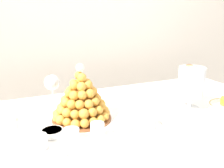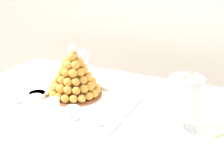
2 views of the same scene
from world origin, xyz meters
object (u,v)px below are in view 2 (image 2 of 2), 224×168
Objects in this scene: dessert_cup_centre at (54,105)px; macaron_goblet at (186,96)px; dessert_cup_mid_left at (36,101)px; wine_glass at (83,57)px; dessert_cup_left at (16,97)px; creme_brulee_ramekin at (37,95)px; dessert_cup_mid_right at (73,113)px; serving_tray at (70,101)px; dessert_cup_right at (98,117)px; croquembouche at (74,77)px.

dessert_cup_centre is 0.25× the size of macaron_goblet.
wine_glass reaches higher than dessert_cup_mid_left.
dessert_cup_left reaches higher than creme_brulee_ramekin.
dessert_cup_mid_left is at bearing -170.76° from macaron_goblet.
dessert_cup_centre reaches higher than dessert_cup_mid_right.
dessert_cup_mid_right is (0.10, -0.13, 0.03)m from serving_tray.
serving_tray is 0.17m from dessert_cup_mid_right.
macaron_goblet is (0.32, 0.12, 0.11)m from dessert_cup_right.
creme_brulee_ramekin is at bearing 151.93° from dessert_cup_centre.
dessert_cup_left is at bearing -153.82° from serving_tray.
dessert_cup_right is 0.54m from wine_glass.
macaron_goblet reaches higher than creme_brulee_ramekin.
dessert_cup_right is 0.36m from macaron_goblet.
dessert_cup_centre is 0.97× the size of dessert_cup_right.
serving_tray is 9.90× the size of dessert_cup_right.
macaron_goblet is at bearing -7.57° from croquembouche.
dessert_cup_centre is at bearing -76.92° from wine_glass.
macaron_goblet is 1.36× the size of wine_glass.
dessert_cup_centre is at bearing -92.54° from serving_tray.
wine_glass is at bearing 108.77° from serving_tray.
dessert_cup_mid_left is 1.09× the size of dessert_cup_mid_right.
dessert_cup_left is at bearing -179.75° from dessert_cup_mid_left.
dessert_cup_right is at bearing -53.01° from wine_glass.
macaron_goblet is at bearing -25.51° from wine_glass.
serving_tray is 10.21× the size of dessert_cup_centre.
macaron_goblet reaches higher than wine_glass.
creme_brulee_ramekin is (-0.16, -0.03, 0.02)m from serving_tray.
serving_tray is 9.74× the size of dessert_cup_left.
dessert_cup_centre is (0.01, -0.18, -0.07)m from croquembouche.
macaron_goblet is (0.64, 0.10, 0.11)m from dessert_cup_mid_left.
macaron_goblet is (0.53, -0.01, 0.14)m from serving_tray.
dessert_cup_mid_right is (0.12, -0.20, -0.07)m from croquembouche.
croquembouche is 0.21m from dessert_cup_mid_left.
dessert_cup_right is at bearing -2.44° from dessert_cup_centre.
serving_tray is 0.25m from dessert_cup_left.
wine_glass is at bearing 73.17° from dessert_cup_left.
macaron_goblet is at bearing -0.59° from serving_tray.
macaron_goblet is 0.70m from wine_glass.
dessert_cup_mid_right is 0.29m from creme_brulee_ramekin.
dessert_cup_centre is (0.10, -0.01, 0.00)m from dessert_cup_mid_left.
macaron_goblet is (0.55, -0.07, 0.04)m from croquembouche.
dessert_cup_right is at bearing -1.90° from dessert_cup_left.
wine_glass is at bearing 79.15° from creme_brulee_ramekin.
dessert_cup_centre reaches higher than dessert_cup_right.
wine_glass is at bearing 126.99° from dessert_cup_right.
creme_brulee_ramekin is (-0.27, 0.10, -0.01)m from dessert_cup_mid_right.
dessert_cup_centre reaches higher than creme_brulee_ramekin.
dessert_cup_centre is 0.67× the size of creme_brulee_ramekin.
dessert_cup_left is at bearing -127.25° from creme_brulee_ramekin.
dessert_cup_mid_left is 0.10m from creme_brulee_ramekin.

